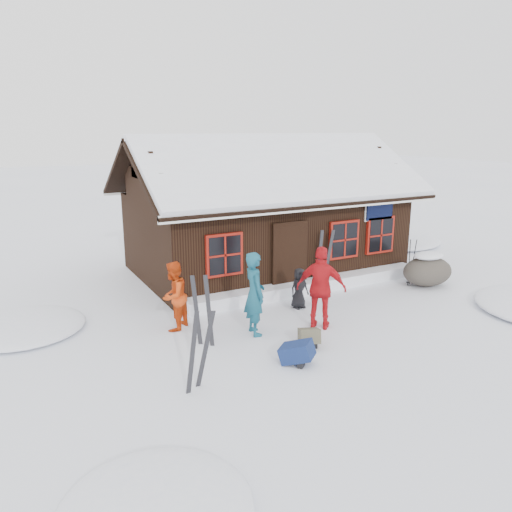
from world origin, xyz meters
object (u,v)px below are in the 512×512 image
object	(u,v)px
backpack_blue	(297,356)
backpack_olive	(309,339)
skier_teal	(255,294)
boulder	(427,270)
skier_orange_right	(321,288)
ski_pair_left	(199,351)
skier_crouched	(299,288)
skier_orange_left	(174,296)
ski_poles	(411,263)

from	to	relation	value
backpack_blue	backpack_olive	distance (m)	0.91
skier_teal	boulder	bearing A→B (deg)	-75.70
skier_orange_right	ski_pair_left	xyz separation A→B (m)	(-3.54, -1.27, -0.27)
ski_pair_left	backpack_blue	bearing A→B (deg)	-3.74
skier_teal	skier_crouched	size ratio (longest dim) A/B	1.79
skier_orange_left	ski_poles	xyz separation A→B (m)	(7.36, -0.05, -0.14)
ski_poles	backpack_olive	world-z (taller)	ski_poles
skier_orange_left	backpack_blue	xyz separation A→B (m)	(1.54, -2.84, -0.64)
skier_orange_left	skier_crouched	xyz separation A→B (m)	(3.34, -0.16, -0.28)
skier_orange_right	skier_teal	bearing A→B (deg)	26.80
skier_orange_right	skier_crouched	size ratio (longest dim) A/B	1.83
skier_orange_left	skier_crouched	size ratio (longest dim) A/B	1.52
skier_teal	skier_orange_right	distance (m)	1.57
skier_teal	backpack_blue	distance (m)	1.91
backpack_blue	backpack_olive	xyz separation A→B (m)	(0.69, 0.59, -0.01)
skier_crouched	ski_poles	world-z (taller)	ski_poles
boulder	skier_teal	bearing A→B (deg)	-172.98
backpack_olive	boulder	bearing A→B (deg)	44.33
ski_poles	backpack_olive	distance (m)	5.61
ski_poles	backpack_blue	xyz separation A→B (m)	(-5.82, -2.79, -0.50)
skier_orange_left	ski_pair_left	size ratio (longest dim) A/B	1.08
skier_orange_left	skier_orange_right	xyz separation A→B (m)	(3.03, -1.55, 0.17)
backpack_blue	skier_crouched	bearing A→B (deg)	15.83
skier_teal	backpack_olive	size ratio (longest dim) A/B	3.42
skier_orange_left	backpack_olive	distance (m)	3.24
skier_orange_left	backpack_olive	bearing A→B (deg)	93.24
skier_teal	skier_orange_left	distance (m)	1.88
backpack_blue	boulder	bearing A→B (deg)	-18.44
skier_orange_right	backpack_blue	xyz separation A→B (m)	(-1.48, -1.30, -0.81)
skier_orange_left	skier_orange_right	size ratio (longest dim) A/B	0.83
boulder	backpack_olive	xyz separation A→B (m)	(-5.52, -1.91, -0.31)
ski_poles	backpack_blue	distance (m)	6.48
skier_orange_right	boulder	xyz separation A→B (m)	(4.73, 1.21, -0.51)
ski_pair_left	backpack_blue	xyz separation A→B (m)	(2.05, -0.03, -0.54)
boulder	skier_orange_left	bearing A→B (deg)	177.49
skier_teal	backpack_olive	world-z (taller)	skier_teal
skier_teal	boulder	world-z (taller)	skier_teal
skier_crouched	boulder	distance (m)	4.42
skier_crouched	boulder	size ratio (longest dim) A/B	0.68
backpack_blue	skier_orange_left	bearing A→B (deg)	78.10
boulder	ski_poles	xyz separation A→B (m)	(-0.39, 0.29, 0.21)
backpack_olive	ski_poles	bearing A→B (deg)	48.47
ski_poles	skier_crouched	bearing A→B (deg)	-178.45
boulder	backpack_olive	world-z (taller)	boulder
boulder	ski_pair_left	xyz separation A→B (m)	(-8.27, -2.48, 0.24)
skier_crouched	backpack_olive	distance (m)	2.40
skier_orange_right	ski_poles	distance (m)	4.60
skier_crouched	ski_pair_left	xyz separation A→B (m)	(-3.85, -2.66, 0.18)
skier_teal	skier_orange_left	world-z (taller)	skier_teal
skier_teal	skier_orange_right	bearing A→B (deg)	-98.98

